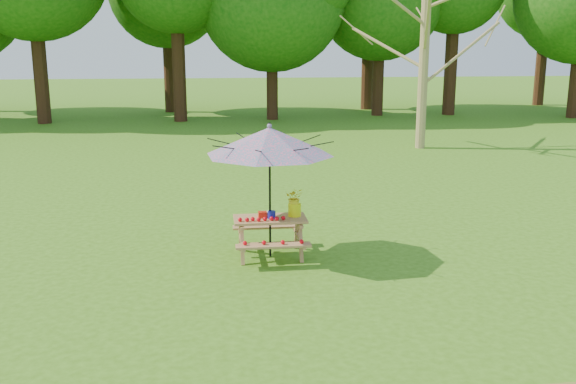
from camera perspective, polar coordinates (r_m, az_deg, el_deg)
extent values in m
plane|color=#3C6C14|center=(8.86, -19.59, -10.89)|extent=(120.00, 120.00, 0.00)
cylinder|color=#948251|center=(22.19, 11.96, 10.93)|extent=(0.39, 0.39, 5.54)
cube|color=#A16E48|center=(10.63, -1.61, -2.41)|extent=(1.20, 0.62, 0.04)
cube|color=#A16E48|center=(10.19, -1.30, -4.80)|extent=(1.20, 0.22, 0.04)
cube|color=#A16E48|center=(11.24, -1.87, -3.09)|extent=(1.20, 0.22, 0.04)
cylinder|color=black|center=(10.51, -1.62, 0.09)|extent=(0.04, 0.04, 2.25)
cone|color=teal|center=(10.36, -1.65, 4.54)|extent=(2.62, 2.62, 0.45)
sphere|color=teal|center=(10.33, -1.66, 5.90)|extent=(0.08, 0.08, 0.08)
cube|color=red|center=(10.63, -2.28, -2.02)|extent=(0.14, 0.12, 0.10)
cylinder|color=#121898|center=(10.55, -1.46, -2.05)|extent=(0.13, 0.13, 0.13)
cube|color=white|center=(10.75, -2.04, -1.94)|extent=(0.13, 0.13, 0.07)
cylinder|color=#FBFF0D|center=(10.70, 0.59, -1.59)|extent=(0.22, 0.22, 0.22)
imported|color=yellow|center=(10.65, 0.59, -0.49)|extent=(0.30, 0.26, 0.32)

